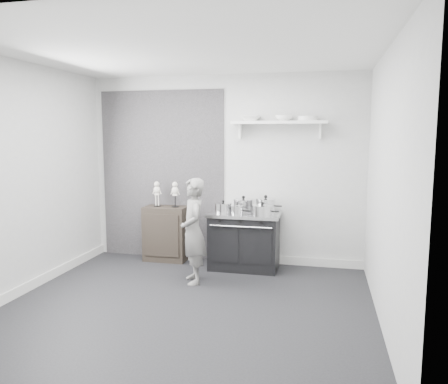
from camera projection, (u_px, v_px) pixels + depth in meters
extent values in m
plane|color=black|center=(187.00, 305.00, 4.77)|extent=(4.00, 4.00, 0.00)
cube|color=#B4B4B1|center=(224.00, 170.00, 6.33)|extent=(4.00, 0.02, 2.70)
cube|color=#B4B4B1|center=(101.00, 212.00, 2.85)|extent=(4.00, 0.02, 2.70)
cube|color=#B4B4B1|center=(20.00, 179.00, 5.04)|extent=(0.02, 3.60, 2.70)
cube|color=#B4B4B1|center=(386.00, 188.00, 4.15)|extent=(0.02, 3.60, 2.70)
cube|color=silver|center=(184.00, 50.00, 4.42)|extent=(4.00, 3.60, 0.02)
cube|color=black|center=(162.00, 175.00, 6.54)|extent=(1.90, 0.02, 2.50)
cube|color=silver|center=(291.00, 261.00, 6.26)|extent=(2.00, 0.03, 0.12)
cube|color=silver|center=(29.00, 286.00, 5.20)|extent=(0.03, 3.60, 0.12)
cube|color=white|center=(279.00, 122.00, 5.94)|extent=(1.30, 0.26, 0.04)
cube|color=white|center=(240.00, 131.00, 6.15)|extent=(0.03, 0.12, 0.20)
cube|color=white|center=(320.00, 131.00, 5.90)|extent=(0.03, 0.12, 0.20)
cube|color=black|center=(244.00, 242.00, 6.07)|extent=(0.93, 0.56, 0.74)
cube|color=silver|center=(244.00, 214.00, 6.02)|extent=(0.99, 0.60, 0.05)
cube|color=black|center=(224.00, 245.00, 5.85)|extent=(0.39, 0.02, 0.48)
cube|color=black|center=(257.00, 247.00, 5.75)|extent=(0.39, 0.02, 0.48)
cylinder|color=silver|center=(240.00, 227.00, 5.74)|extent=(0.84, 0.02, 0.02)
cylinder|color=black|center=(220.00, 220.00, 5.80)|extent=(0.04, 0.03, 0.04)
cylinder|color=black|center=(240.00, 221.00, 5.74)|extent=(0.04, 0.03, 0.04)
cylinder|color=black|center=(262.00, 222.00, 5.68)|extent=(0.04, 0.03, 0.04)
cube|color=black|center=(166.00, 233.00, 6.46)|extent=(0.62, 0.36, 0.81)
imported|color=slate|center=(193.00, 231.00, 5.44)|extent=(0.50, 0.57, 1.32)
cylinder|color=silver|center=(223.00, 208.00, 5.98)|extent=(0.22, 0.22, 0.12)
cylinder|color=silver|center=(223.00, 203.00, 5.97)|extent=(0.23, 0.23, 0.01)
sphere|color=black|center=(223.00, 202.00, 5.97)|extent=(0.04, 0.04, 0.04)
cylinder|color=black|center=(234.00, 209.00, 5.95)|extent=(0.10, 0.02, 0.02)
cylinder|color=silver|center=(243.00, 206.00, 6.11)|extent=(0.27, 0.27, 0.15)
cylinder|color=silver|center=(243.00, 200.00, 6.10)|extent=(0.28, 0.28, 0.01)
sphere|color=black|center=(243.00, 197.00, 6.10)|extent=(0.05, 0.05, 0.05)
cylinder|color=black|center=(256.00, 206.00, 6.07)|extent=(0.10, 0.02, 0.02)
cylinder|color=silver|center=(266.00, 206.00, 6.05)|extent=(0.27, 0.27, 0.17)
cylinder|color=silver|center=(266.00, 199.00, 6.04)|extent=(0.28, 0.28, 0.01)
sphere|color=black|center=(266.00, 197.00, 6.04)|extent=(0.05, 0.05, 0.05)
cylinder|color=black|center=(278.00, 206.00, 6.01)|extent=(0.10, 0.02, 0.02)
cylinder|color=silver|center=(262.00, 211.00, 5.76)|extent=(0.26, 0.26, 0.13)
cylinder|color=silver|center=(262.00, 206.00, 5.75)|extent=(0.27, 0.27, 0.01)
sphere|color=black|center=(262.00, 203.00, 5.74)|extent=(0.05, 0.05, 0.05)
cylinder|color=black|center=(275.00, 212.00, 5.72)|extent=(0.10, 0.02, 0.02)
cylinder|color=silver|center=(237.00, 210.00, 5.87)|extent=(0.17, 0.17, 0.10)
cylinder|color=silver|center=(237.00, 206.00, 5.86)|extent=(0.18, 0.18, 0.01)
sphere|color=black|center=(237.00, 204.00, 5.86)|extent=(0.03, 0.03, 0.03)
cylinder|color=black|center=(246.00, 211.00, 5.84)|extent=(0.10, 0.02, 0.02)
imported|color=white|center=(250.00, 118.00, 6.02)|extent=(0.29, 0.29, 0.07)
imported|color=white|center=(284.00, 118.00, 5.92)|extent=(0.23, 0.23, 0.07)
cylinder|color=white|center=(308.00, 118.00, 5.85)|extent=(0.27, 0.27, 0.06)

